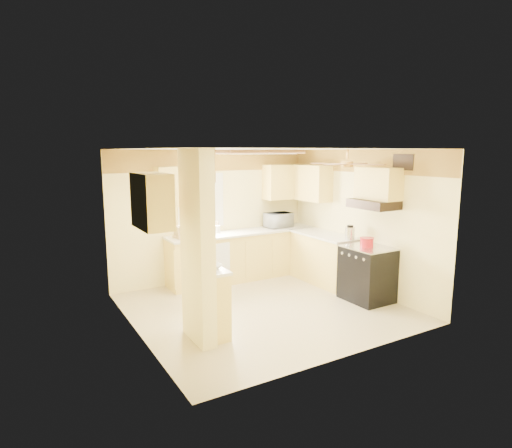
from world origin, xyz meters
TOP-DOWN VIEW (x-y plane):
  - floor at (0.00, 0.00)m, footprint 4.00×4.00m
  - ceiling at (0.00, 0.00)m, footprint 4.00×4.00m
  - wall_back at (0.00, 1.90)m, footprint 4.00×0.00m
  - wall_front at (0.00, -1.90)m, footprint 4.00×0.00m
  - wall_left at (-2.00, 0.00)m, footprint 0.00×3.80m
  - wall_right at (2.00, 0.00)m, footprint 0.00×3.80m
  - wallpaper_border at (0.00, 1.88)m, footprint 4.00×0.02m
  - partition_column at (-1.35, -0.55)m, footprint 0.20×0.70m
  - partition_ledge at (-1.13, -0.55)m, footprint 0.25×0.55m
  - ledge_top at (-1.13, -0.55)m, footprint 0.28×0.58m
  - lower_cabinets_back at (0.50, 1.60)m, footprint 3.00×0.60m
  - lower_cabinets_right at (1.70, 0.60)m, footprint 0.60×1.40m
  - countertop_back at (0.50, 1.59)m, footprint 3.04×0.64m
  - countertop_right at (1.69, 0.60)m, footprint 0.64×1.44m
  - dishwasher_panel at (-0.25, 1.29)m, footprint 0.58×0.02m
  - window at (-0.25, 1.89)m, footprint 0.92×0.02m
  - upper_cab_back_left at (-0.85, 1.72)m, footprint 0.60×0.35m
  - upper_cab_back_right at (1.55, 1.72)m, footprint 0.90×0.35m
  - upper_cab_right at (1.82, 1.25)m, footprint 0.35×1.00m
  - upper_cab_left_wall at (-1.82, -0.25)m, footprint 0.35×0.75m
  - upper_cab_over_stove at (1.82, -0.55)m, footprint 0.35×0.76m
  - stove at (1.67, -0.55)m, footprint 0.68×0.77m
  - range_hood at (1.74, -0.55)m, footprint 0.50×0.76m
  - poster_menu at (-1.24, -0.55)m, footprint 0.02×0.42m
  - poster_nashville at (-1.24, -0.55)m, footprint 0.02×0.42m
  - ceiling_light_panel at (0.10, 0.50)m, footprint 1.35×0.95m
  - ceiling_fan at (1.00, -0.70)m, footprint 1.15×1.15m
  - vent_grate at (1.98, -0.90)m, footprint 0.02×0.40m
  - microwave at (1.34, 1.64)m, footprint 0.54×0.38m
  - bowl at (-1.13, -0.54)m, footprint 0.25×0.25m
  - dutch_oven at (1.65, -0.53)m, footprint 0.23×0.23m
  - kettle at (1.74, -0.03)m, footprint 0.17×0.17m
  - dish_rack at (-0.69, 1.61)m, footprint 0.39×0.31m
  - utensil_crock at (0.00, 1.71)m, footprint 0.11×0.11m

SIDE VIEW (x-z plane):
  - floor at x=0.00m, z-range 0.00..0.00m
  - dishwasher_panel at x=-0.25m, z-range 0.03..0.83m
  - partition_ledge at x=-1.13m, z-range 0.00..0.90m
  - lower_cabinets_back at x=0.50m, z-range 0.00..0.90m
  - lower_cabinets_right at x=1.70m, z-range 0.00..0.90m
  - stove at x=1.67m, z-range 0.00..0.92m
  - ledge_top at x=-1.13m, z-range 0.90..0.94m
  - countertop_back at x=0.50m, z-range 0.90..0.94m
  - countertop_right at x=1.69m, z-range 0.90..0.94m
  - bowl at x=-1.13m, z-range 0.94..1.00m
  - dutch_oven at x=1.65m, z-range 0.92..1.07m
  - utensil_crock at x=0.00m, z-range 0.90..1.12m
  - dish_rack at x=-0.69m, z-range 0.91..1.12m
  - kettle at x=1.74m, z-range 0.93..1.19m
  - microwave at x=1.34m, z-range 0.94..1.23m
  - poster_nashville at x=-1.24m, z-range 0.92..1.48m
  - wall_back at x=0.00m, z-range -0.75..3.25m
  - wall_front at x=0.00m, z-range -0.75..3.25m
  - wall_left at x=-2.00m, z-range -0.65..3.15m
  - wall_right at x=2.00m, z-range -0.65..3.15m
  - partition_column at x=-1.35m, z-range 0.00..2.50m
  - window at x=-0.25m, z-range 1.04..2.06m
  - range_hood at x=1.74m, z-range 1.55..1.69m
  - upper_cab_back_left at x=-0.85m, z-range 1.50..2.20m
  - upper_cab_back_right at x=1.55m, z-range 1.50..2.20m
  - upper_cab_right at x=1.82m, z-range 1.50..2.20m
  - upper_cab_left_wall at x=-1.82m, z-range 1.50..2.20m
  - poster_menu at x=-1.24m, z-range 1.57..2.14m
  - upper_cab_over_stove at x=1.82m, z-range 1.69..2.21m
  - ceiling_fan at x=1.00m, z-range 2.16..2.42m
  - wallpaper_border at x=0.00m, z-range 2.10..2.50m
  - vent_grate at x=1.98m, z-range 2.17..2.42m
  - ceiling_light_panel at x=0.10m, z-range 2.42..2.49m
  - ceiling at x=0.00m, z-range 2.50..2.50m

